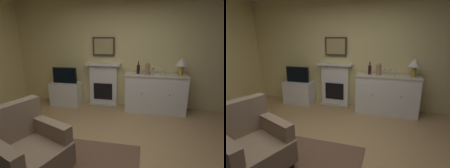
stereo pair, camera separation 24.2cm
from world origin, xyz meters
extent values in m
cube|color=tan|center=(0.00, 0.00, -0.05)|extent=(5.93, 4.56, 0.10)
cube|color=#EAD68C|center=(0.00, 2.25, 1.33)|extent=(5.93, 0.06, 2.67)
cube|color=white|center=(-0.53, 2.13, 0.53)|extent=(0.70, 0.18, 1.05)
cube|color=tan|center=(-0.53, 2.03, 0.01)|extent=(0.77, 0.20, 0.03)
cube|color=black|center=(-0.53, 2.03, 0.39)|extent=(0.48, 0.02, 0.42)
cube|color=white|center=(-0.53, 2.10, 1.07)|extent=(0.87, 0.27, 0.05)
cube|color=#473323|center=(-0.53, 2.17, 1.51)|extent=(0.55, 0.03, 0.45)
cube|color=tan|center=(-0.53, 2.15, 1.51)|extent=(0.47, 0.01, 0.37)
cube|color=white|center=(0.76, 1.94, 0.44)|extent=(1.38, 0.45, 0.87)
cube|color=beige|center=(0.76, 1.94, 0.89)|extent=(1.41, 0.48, 0.03)
sphere|color=brown|center=(0.45, 1.71, 0.50)|extent=(0.02, 0.02, 0.02)
sphere|color=brown|center=(1.06, 1.71, 0.50)|extent=(0.02, 0.02, 0.02)
cylinder|color=#B79338|center=(1.28, 1.94, 1.01)|extent=(0.10, 0.10, 0.22)
cone|color=silver|center=(1.28, 1.94, 1.21)|extent=(0.26, 0.26, 0.18)
cylinder|color=#331419|center=(0.34, 1.96, 1.00)|extent=(0.08, 0.08, 0.20)
cylinder|color=#331419|center=(0.34, 1.96, 1.15)|extent=(0.03, 0.03, 0.09)
cylinder|color=silver|center=(0.69, 1.95, 0.90)|extent=(0.06, 0.06, 0.00)
cylinder|color=silver|center=(0.69, 1.95, 0.95)|extent=(0.01, 0.01, 0.09)
cone|color=silver|center=(0.69, 1.95, 1.03)|extent=(0.07, 0.07, 0.07)
cylinder|color=silver|center=(0.80, 1.92, 0.90)|extent=(0.06, 0.06, 0.00)
cylinder|color=silver|center=(0.80, 1.92, 0.95)|extent=(0.01, 0.01, 0.09)
cone|color=silver|center=(0.80, 1.92, 1.03)|extent=(0.07, 0.07, 0.07)
cylinder|color=silver|center=(0.91, 1.88, 0.90)|extent=(0.06, 0.06, 0.00)
cylinder|color=silver|center=(0.91, 1.88, 0.95)|extent=(0.01, 0.01, 0.09)
cone|color=silver|center=(0.91, 1.88, 1.03)|extent=(0.07, 0.07, 0.07)
cylinder|color=#9E7F5B|center=(0.55, 1.89, 1.02)|extent=(0.11, 0.11, 0.24)
sphere|color=#9E7F5B|center=(0.55, 1.89, 1.14)|extent=(0.08, 0.08, 0.08)
cube|color=white|center=(-1.51, 1.96, 0.29)|extent=(0.75, 0.42, 0.59)
cube|color=black|center=(-1.51, 1.94, 0.79)|extent=(0.62, 0.06, 0.40)
cube|color=black|center=(-1.51, 1.90, 0.79)|extent=(0.57, 0.01, 0.35)
cube|color=#8C7259|center=(-0.84, -0.45, 0.26)|extent=(1.02, 1.00, 0.32)
cube|color=#8C7259|center=(-1.15, -0.33, 0.67)|extent=(0.43, 0.77, 0.50)
cube|color=#8C7259|center=(-0.96, -0.75, 0.53)|extent=(0.72, 0.39, 0.22)
cube|color=#8C7259|center=(-0.73, -0.15, 0.53)|extent=(0.72, 0.39, 0.22)
cylinder|color=#473323|center=(-0.41, -0.28, 0.05)|extent=(0.05, 0.05, 0.10)
cylinder|color=#473323|center=(-1.04, -0.03, 0.05)|extent=(0.05, 0.05, 0.10)
camera|label=1|loc=(0.51, -2.06, 1.72)|focal=27.73mm
camera|label=2|loc=(0.74, -2.00, 1.72)|focal=27.73mm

